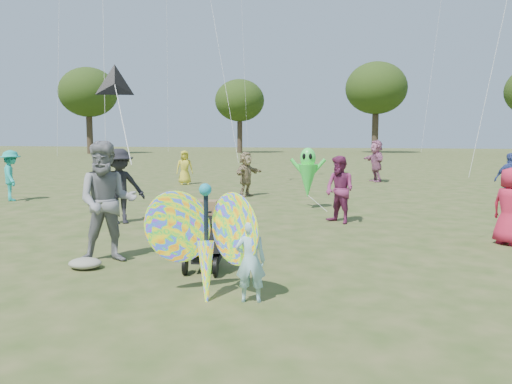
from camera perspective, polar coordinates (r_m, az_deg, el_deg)
ground at (r=7.37m, az=-1.15°, el=-9.86°), size 160.00×160.00×0.00m
child_girl at (r=6.26m, az=-0.64°, el=-7.87°), size 0.42×0.32×1.05m
adult_man at (r=8.49m, az=-16.65°, el=-1.10°), size 1.19×1.09×1.99m
grey_bag at (r=8.32m, az=-18.95°, el=-7.72°), size 0.52×0.43×0.17m
crowd_a at (r=10.62m, az=27.03°, el=-1.47°), size 0.83×0.85×1.48m
crowd_b at (r=12.14m, az=-15.31°, el=0.62°), size 1.31×1.22×1.77m
crowd_c at (r=16.50m, az=27.05°, el=1.28°), size 0.98×0.56×1.57m
crowd_d at (r=17.09m, az=-1.14°, el=2.08°), size 0.90×1.49×1.54m
crowd_e at (r=11.96m, az=9.54°, el=0.27°), size 0.99×0.96×1.60m
crowd_g at (r=21.47m, az=-8.16°, el=2.79°), size 0.83×0.71×1.45m
crowd_i at (r=17.67m, az=-26.17°, el=1.70°), size 1.14×1.18×1.62m
crowd_j at (r=23.16m, az=13.56°, el=3.48°), size 1.19×1.82×1.88m
jogging_stroller at (r=7.78m, az=-5.45°, el=-4.37°), size 0.61×1.10×1.09m
butterfly_kite at (r=6.42m, az=-5.75°, el=-5.68°), size 1.74×0.75×1.67m
delta_kite_rig at (r=10.08m, az=-15.84°, el=11.72°), size 1.48×1.73×1.86m
alien_kite at (r=14.16m, az=5.93°, el=1.96°), size 1.12×0.69×1.74m
tree_line at (r=52.10m, az=15.50°, el=11.50°), size 91.78×33.60×10.79m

